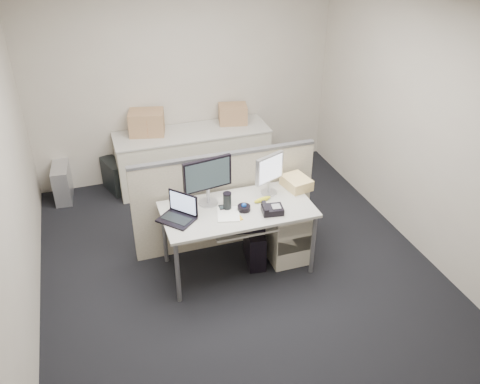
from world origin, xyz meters
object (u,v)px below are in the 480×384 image
object	(u,v)px
monitor_main	(208,182)
desk_phone	(272,210)
desk	(238,214)
laptop	(176,210)

from	to	relation	value
monitor_main	desk_phone	distance (m)	0.69
desk	laptop	bearing A→B (deg)	-178.15
laptop	desk_phone	world-z (taller)	laptop
desk	monitor_main	distance (m)	0.44
laptop	desk_phone	bearing A→B (deg)	37.95
desk	laptop	size ratio (longest dim) A/B	4.57
laptop	desk_phone	distance (m)	0.94
desk	monitor_main	bearing A→B (deg)	144.25
monitor_main	laptop	bearing A→B (deg)	-161.05
desk	desk_phone	bearing A→B (deg)	-30.96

